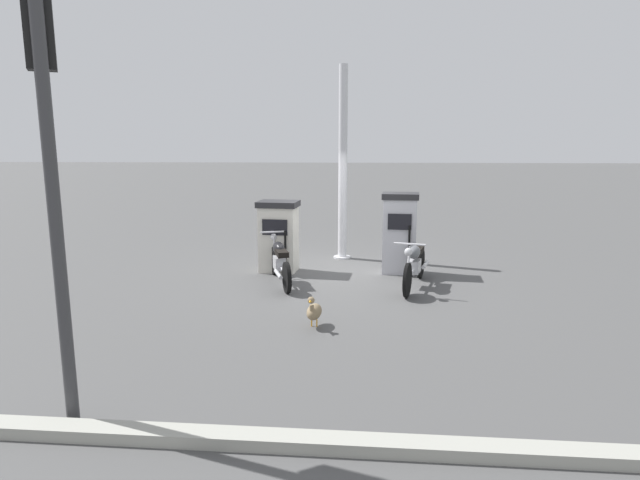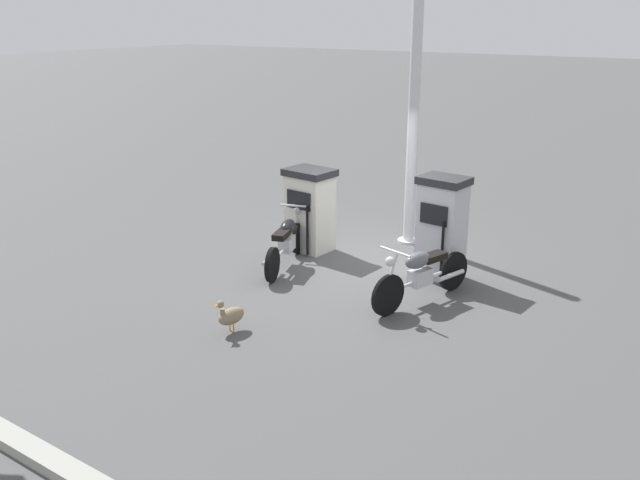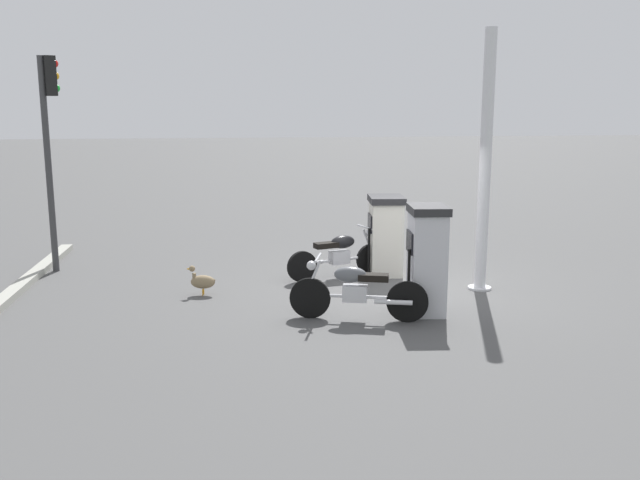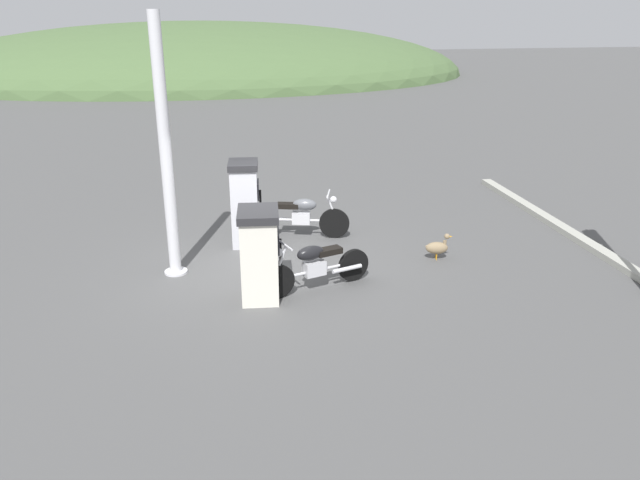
{
  "view_description": "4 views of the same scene",
  "coord_description": "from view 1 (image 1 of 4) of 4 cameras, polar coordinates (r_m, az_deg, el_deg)",
  "views": [
    {
      "loc": [
        10.62,
        0.22,
        2.68
      ],
      "look_at": [
        0.55,
        -0.35,
        0.81
      ],
      "focal_mm": 29.78,
      "sensor_mm": 36.0,
      "label": 1
    },
    {
      "loc": [
        9.57,
        5.22,
        4.09
      ],
      "look_at": [
        1.24,
        -0.12,
        0.78
      ],
      "focal_mm": 38.43,
      "sensor_mm": 36.0,
      "label": 2
    },
    {
      "loc": [
        2.94,
        10.91,
        3.1
      ],
      "look_at": [
        1.26,
        0.14,
        0.97
      ],
      "focal_mm": 38.2,
      "sensor_mm": 36.0,
      "label": 3
    },
    {
      "loc": [
        -1.1,
        -10.32,
        4.37
      ],
      "look_at": [
        0.91,
        -0.59,
        0.67
      ],
      "focal_mm": 34.85,
      "sensor_mm": 36.0,
      "label": 4
    }
  ],
  "objects": [
    {
      "name": "wandering_duck",
      "position": [
        7.83,
        -0.65,
        -7.64
      ],
      "size": [
        0.5,
        0.28,
        0.51
      ],
      "color": "#847051",
      "rests_on": "ground"
    },
    {
      "name": "fuel_pump_near",
      "position": [
        11.08,
        -4.47,
        0.45
      ],
      "size": [
        0.74,
        0.89,
        1.48
      ],
      "color": "silver",
      "rests_on": "ground"
    },
    {
      "name": "ground_plane",
      "position": [
        10.95,
        1.97,
        -3.68
      ],
      "size": [
        120.0,
        120.0,
        0.0
      ],
      "primitive_type": "plane",
      "color": "#4C4C4C"
    },
    {
      "name": "canopy_support_pole",
      "position": [
        12.19,
        2.47,
        7.8
      ],
      "size": [
        0.4,
        0.4,
        4.37
      ],
      "color": "silver",
      "rests_on": "ground"
    },
    {
      "name": "fuel_pump_far",
      "position": [
        11.02,
        8.56,
        0.78
      ],
      "size": [
        0.67,
        0.8,
        1.66
      ],
      "color": "silver",
      "rests_on": "ground"
    },
    {
      "name": "motorcycle_far_pump",
      "position": [
        10.01,
        10.14,
        -2.43
      ],
      "size": [
        1.98,
        0.82,
        0.94
      ],
      "color": "black",
      "rests_on": "ground"
    },
    {
      "name": "roadside_traffic_light",
      "position": [
        5.4,
        -27.18,
        9.9
      ],
      "size": [
        0.4,
        0.3,
        4.02
      ],
      "color": "#38383A",
      "rests_on": "ground"
    },
    {
      "name": "motorcycle_near_pump",
      "position": [
        10.24,
        -4.39,
        -2.2
      ],
      "size": [
        1.91,
        0.78,
        0.92
      ],
      "color": "black",
      "rests_on": "ground"
    },
    {
      "name": "road_edge_kerb",
      "position": [
        5.02,
        0.25,
        -20.97
      ],
      "size": [
        0.53,
        8.99,
        0.12
      ],
      "color": "#9E9E93",
      "rests_on": "ground"
    }
  ]
}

